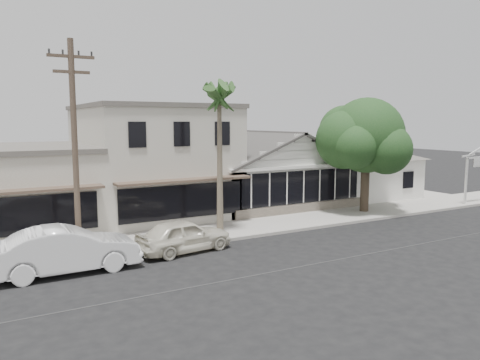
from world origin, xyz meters
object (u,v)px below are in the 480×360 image
car_1 (67,250)px  utility_pole (75,146)px  shade_tree (363,138)px  car_0 (184,236)px

car_1 → utility_pole: bearing=-27.3°
car_1 → shade_tree: (18.24, 3.22, 3.87)m
utility_pole → car_0: 5.98m
car_0 → car_1: bearing=87.2°
utility_pole → shade_tree: bearing=6.1°
utility_pole → car_1: utility_pole is taller
utility_pole → shade_tree: 17.63m
shade_tree → car_0: bearing=-168.2°
car_1 → shade_tree: size_ratio=0.75×
car_0 → utility_pole: bearing=70.1°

